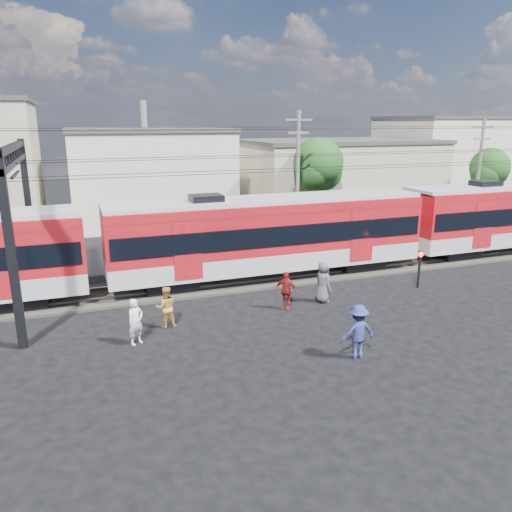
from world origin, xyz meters
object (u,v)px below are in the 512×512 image
(commuter_train, at_px, (273,232))
(pedestrian_c, at_px, (358,332))
(car_silver, at_px, (487,221))
(crossing_signal, at_px, (420,262))
(pedestrian_a, at_px, (136,322))

(commuter_train, relative_size, pedestrian_c, 26.49)
(car_silver, bearing_deg, commuter_train, 103.22)
(crossing_signal, bearing_deg, pedestrian_a, -172.92)
(pedestrian_a, bearing_deg, pedestrian_c, -58.53)
(commuter_train, height_order, crossing_signal, commuter_train)
(commuter_train, bearing_deg, pedestrian_a, -143.53)
(pedestrian_a, bearing_deg, crossing_signal, -23.24)
(pedestrian_a, height_order, car_silver, pedestrian_a)
(car_silver, xyz_separation_m, crossing_signal, (-13.20, -9.21, 0.59))
(pedestrian_a, relative_size, crossing_signal, 0.92)
(commuter_train, relative_size, car_silver, 12.26)
(commuter_train, bearing_deg, pedestrian_c, -94.09)
(car_silver, bearing_deg, pedestrian_c, 124.10)
(crossing_signal, bearing_deg, car_silver, 34.90)
(car_silver, distance_m, crossing_signal, 16.11)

